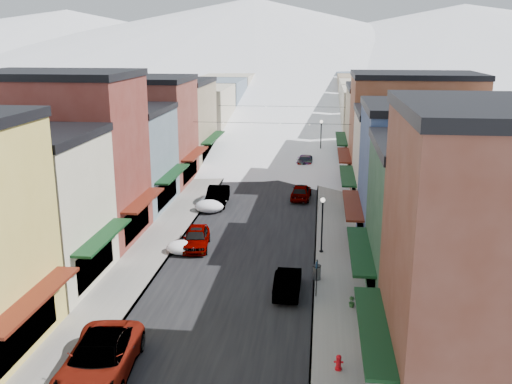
% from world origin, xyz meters
% --- Properties ---
extents(road, '(10.00, 160.00, 0.01)m').
position_xyz_m(road, '(0.00, 60.00, 0.01)').
color(road, black).
rests_on(road, ground).
extents(sidewalk_left, '(3.20, 160.00, 0.15)m').
position_xyz_m(sidewalk_left, '(-6.60, 60.00, 0.07)').
color(sidewalk_left, gray).
rests_on(sidewalk_left, ground).
extents(sidewalk_right, '(3.20, 160.00, 0.15)m').
position_xyz_m(sidewalk_right, '(6.60, 60.00, 0.07)').
color(sidewalk_right, gray).
rests_on(sidewalk_right, ground).
extents(curb_left, '(0.10, 160.00, 0.15)m').
position_xyz_m(curb_left, '(-5.05, 60.00, 0.07)').
color(curb_left, slate).
rests_on(curb_left, ground).
extents(curb_right, '(0.10, 160.00, 0.15)m').
position_xyz_m(curb_right, '(5.05, 60.00, 0.07)').
color(curb_right, slate).
rests_on(curb_right, ground).
extents(bldg_l_cream, '(11.30, 8.20, 9.50)m').
position_xyz_m(bldg_l_cream, '(-13.19, 12.50, 4.76)').
color(bldg_l_cream, beige).
rests_on(bldg_l_cream, ground).
extents(bldg_l_brick_near, '(12.30, 8.20, 12.50)m').
position_xyz_m(bldg_l_brick_near, '(-13.69, 20.50, 6.26)').
color(bldg_l_brick_near, maroon).
rests_on(bldg_l_brick_near, ground).
extents(bldg_l_grayblue, '(11.30, 9.20, 9.00)m').
position_xyz_m(bldg_l_grayblue, '(-13.19, 29.00, 4.51)').
color(bldg_l_grayblue, slate).
rests_on(bldg_l_grayblue, ground).
extents(bldg_l_brick_far, '(13.30, 9.20, 11.00)m').
position_xyz_m(bldg_l_brick_far, '(-14.19, 38.00, 5.51)').
color(bldg_l_brick_far, brown).
rests_on(bldg_l_brick_far, ground).
extents(bldg_l_tan, '(11.30, 11.20, 10.00)m').
position_xyz_m(bldg_l_tan, '(-13.19, 48.00, 5.01)').
color(bldg_l_tan, '#8E7B5D').
rests_on(bldg_l_tan, ground).
extents(bldg_r_green, '(11.30, 9.20, 9.50)m').
position_xyz_m(bldg_r_green, '(13.19, 12.00, 4.76)').
color(bldg_r_green, '#1E3F28').
rests_on(bldg_r_green, ground).
extents(bldg_r_blue, '(11.30, 9.20, 10.50)m').
position_xyz_m(bldg_r_blue, '(13.19, 21.00, 5.26)').
color(bldg_r_blue, navy).
rests_on(bldg_r_blue, ground).
extents(bldg_r_cream, '(12.30, 9.20, 9.00)m').
position_xyz_m(bldg_r_cream, '(13.69, 30.00, 4.51)').
color(bldg_r_cream, beige).
rests_on(bldg_r_cream, ground).
extents(bldg_r_brick_far, '(13.30, 9.20, 11.50)m').
position_xyz_m(bldg_r_brick_far, '(14.19, 39.00, 5.76)').
color(bldg_r_brick_far, brown).
rests_on(bldg_r_brick_far, ground).
extents(bldg_r_tan, '(11.30, 11.20, 9.50)m').
position_xyz_m(bldg_r_tan, '(13.19, 49.00, 4.76)').
color(bldg_r_tan, tan).
rests_on(bldg_r_tan, ground).
extents(distant_blocks, '(34.00, 55.00, 8.00)m').
position_xyz_m(distant_blocks, '(0.00, 83.00, 4.00)').
color(distant_blocks, gray).
rests_on(distant_blocks, ground).
extents(mountain_ridge, '(670.00, 340.00, 34.00)m').
position_xyz_m(mountain_ridge, '(-19.47, 277.18, 14.36)').
color(mountain_ridge, silver).
rests_on(mountain_ridge, ground).
extents(overhead_cables, '(16.40, 15.04, 0.04)m').
position_xyz_m(overhead_cables, '(0.00, 47.50, 6.20)').
color(overhead_cables, black).
rests_on(overhead_cables, ground).
extents(car_white_suv, '(3.54, 6.66, 1.78)m').
position_xyz_m(car_white_suv, '(-4.30, 3.00, 0.89)').
color(car_white_suv, white).
rests_on(car_white_suv, ground).
extents(car_silver_sedan, '(2.32, 4.65, 1.52)m').
position_xyz_m(car_silver_sedan, '(-3.53, 19.58, 0.76)').
color(car_silver_sedan, gray).
rests_on(car_silver_sedan, ground).
extents(car_dark_hatch, '(1.97, 5.07, 1.65)m').
position_xyz_m(car_dark_hatch, '(-4.01, 30.61, 0.82)').
color(car_dark_hatch, black).
rests_on(car_dark_hatch, ground).
extents(car_silver_wagon, '(2.48, 5.58, 1.59)m').
position_xyz_m(car_silver_wagon, '(-3.52, 51.76, 0.80)').
color(car_silver_wagon, '#9FA3A7').
rests_on(car_silver_wagon, ground).
extents(car_green_sedan, '(1.52, 4.28, 1.40)m').
position_xyz_m(car_green_sedan, '(3.50, 12.77, 0.70)').
color(car_green_sedan, black).
rests_on(car_green_sedan, ground).
extents(car_gray_suv, '(2.02, 4.44, 1.48)m').
position_xyz_m(car_gray_suv, '(3.50, 33.39, 0.74)').
color(car_gray_suv, '#92959A').
rests_on(car_gray_suv, ground).
extents(car_black_sedan, '(2.21, 5.06, 1.45)m').
position_xyz_m(car_black_sedan, '(3.50, 47.54, 0.72)').
color(car_black_sedan, black).
rests_on(car_black_sedan, ground).
extents(car_lane_silver, '(2.00, 4.45, 1.48)m').
position_xyz_m(car_lane_silver, '(-0.95, 54.51, 0.74)').
color(car_lane_silver, gray).
rests_on(car_lane_silver, ground).
extents(car_lane_white, '(2.96, 5.44, 1.45)m').
position_xyz_m(car_lane_white, '(1.89, 73.79, 0.72)').
color(car_lane_white, white).
rests_on(car_lane_white, ground).
extents(fire_hydrant, '(0.43, 0.33, 0.74)m').
position_xyz_m(fire_hydrant, '(6.32, 4.63, 0.49)').
color(fire_hydrant, red).
rests_on(fire_hydrant, sidewalk_right).
extents(parking_sign, '(0.11, 0.30, 2.28)m').
position_xyz_m(parking_sign, '(5.20, 12.19, 1.48)').
color(parking_sign, black).
rests_on(parking_sign, sidewalk_right).
extents(trash_can, '(0.54, 0.54, 0.92)m').
position_xyz_m(trash_can, '(5.20, 14.63, 0.62)').
color(trash_can, slate).
rests_on(trash_can, sidewalk_right).
extents(streetlamp_near, '(0.33, 0.33, 3.96)m').
position_xyz_m(streetlamp_near, '(5.47, 19.39, 2.65)').
color(streetlamp_near, black).
rests_on(streetlamp_near, sidewalk_right).
extents(streetlamp_far, '(0.41, 0.41, 4.91)m').
position_xyz_m(streetlamp_far, '(5.20, 51.20, 3.25)').
color(streetlamp_far, black).
rests_on(streetlamp_far, sidewalk_right).
extents(planter_far, '(0.46, 0.46, 0.61)m').
position_xyz_m(planter_far, '(7.20, 11.03, 0.46)').
color(planter_far, '#2C5E2B').
rests_on(planter_far, sidewalk_right).
extents(snow_pile_near, '(2.19, 2.55, 0.93)m').
position_xyz_m(snow_pile_near, '(-4.28, 18.42, 0.44)').
color(snow_pile_near, white).
rests_on(snow_pile_near, ground).
extents(snow_pile_mid, '(2.54, 2.77, 1.08)m').
position_xyz_m(snow_pile_mid, '(-4.28, 28.41, 0.51)').
color(snow_pile_mid, white).
rests_on(snow_pile_mid, ground).
extents(snow_pile_far, '(2.40, 2.67, 1.01)m').
position_xyz_m(snow_pile_far, '(-4.28, 30.25, 0.48)').
color(snow_pile_far, white).
rests_on(snow_pile_far, ground).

